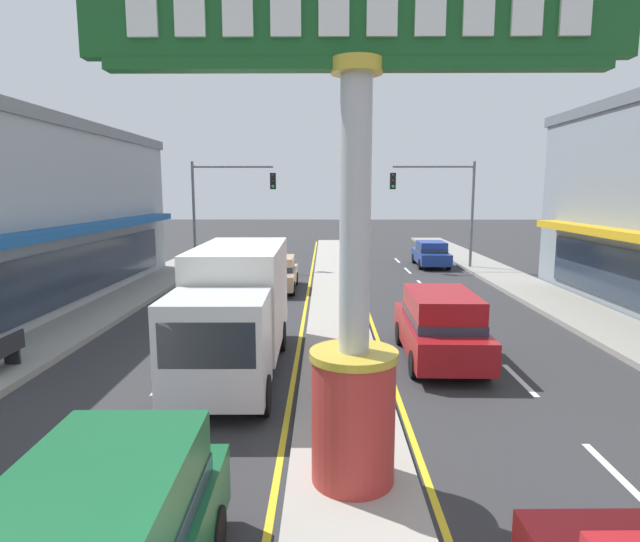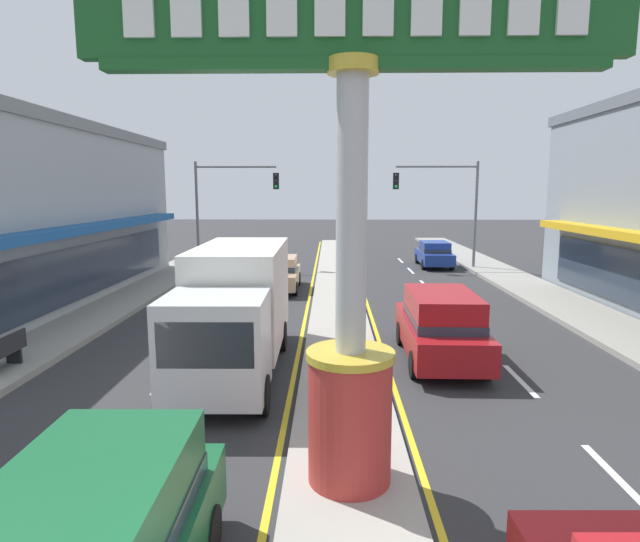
# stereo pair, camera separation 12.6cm
# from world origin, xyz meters

# --- Properties ---
(median_strip) EXTENTS (2.05, 52.00, 0.14)m
(median_strip) POSITION_xyz_m (0.00, 18.00, 0.07)
(median_strip) COLOR #A39E93
(median_strip) RESTS_ON ground
(sidewalk_left) EXTENTS (2.69, 60.00, 0.18)m
(sidewalk_left) POSITION_xyz_m (-8.97, 16.00, 0.09)
(sidewalk_left) COLOR gray
(sidewalk_left) RESTS_ON ground
(sidewalk_right) EXTENTS (2.69, 60.00, 0.18)m
(sidewalk_right) POSITION_xyz_m (8.97, 16.00, 0.09)
(sidewalk_right) COLOR gray
(sidewalk_right) RESTS_ON ground
(lane_markings) EXTENTS (8.79, 52.00, 0.01)m
(lane_markings) POSITION_xyz_m (0.00, 16.65, 0.00)
(lane_markings) COLOR silver
(lane_markings) RESTS_ON ground
(district_sign) EXTENTS (7.55, 1.34, 7.49)m
(district_sign) POSITION_xyz_m (0.00, 4.45, 3.87)
(district_sign) COLOR #B7332D
(district_sign) RESTS_ON median_strip
(traffic_light_left_side) EXTENTS (4.86, 0.46, 6.20)m
(traffic_light_left_side) POSITION_xyz_m (-6.26, 27.24, 4.25)
(traffic_light_left_side) COLOR slate
(traffic_light_left_side) RESTS_ON ground
(traffic_light_right_side) EXTENTS (4.86, 0.46, 6.20)m
(traffic_light_right_side) POSITION_xyz_m (6.26, 27.22, 4.25)
(traffic_light_right_side) COLOR slate
(traffic_light_right_side) RESTS_ON ground
(box_truck_near_right_lane) EXTENTS (2.31, 6.93, 3.12)m
(box_truck_near_right_lane) POSITION_xyz_m (-2.70, 9.92, 1.69)
(box_truck_near_right_lane) COLOR silver
(box_truck_near_right_lane) RESTS_ON ground
(sedan_near_left_lane) EXTENTS (1.91, 4.34, 1.53)m
(sedan_near_left_lane) POSITION_xyz_m (5.97, 28.48, 0.79)
(sedan_near_left_lane) COLOR navy
(sedan_near_left_lane) RESTS_ON ground
(suv_mid_left_lane) EXTENTS (2.02, 4.63, 1.90)m
(suv_mid_left_lane) POSITION_xyz_m (2.67, 10.67, 0.98)
(suv_mid_left_lane) COLOR maroon
(suv_mid_left_lane) RESTS_ON ground
(sedan_far_left_oncoming) EXTENTS (1.86, 4.31, 1.53)m
(sedan_far_left_oncoming) POSITION_xyz_m (-2.67, 20.87, 0.79)
(sedan_far_left_oncoming) COLOR tan
(sedan_far_left_oncoming) RESTS_ON ground
(street_bench) EXTENTS (0.48, 1.60, 0.88)m
(street_bench) POSITION_xyz_m (-8.36, 9.11, 0.65)
(street_bench) COLOR #232328
(street_bench) RESTS_ON sidewalk_left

